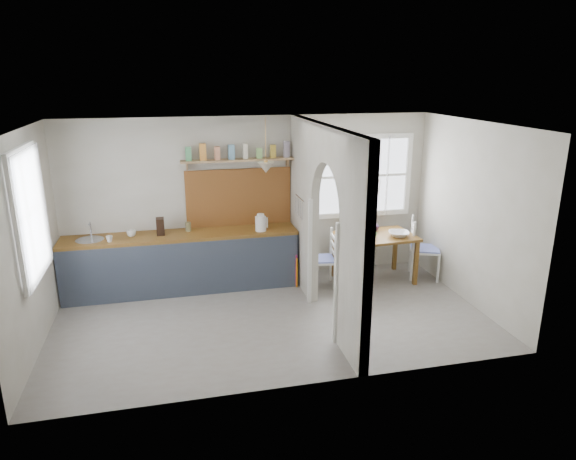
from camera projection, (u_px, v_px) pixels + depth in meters
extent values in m
cube|color=slate|center=(273.00, 319.00, 7.01)|extent=(5.80, 3.20, 0.01)
cube|color=beige|center=(271.00, 126.00, 6.24)|extent=(5.80, 3.20, 0.01)
cube|color=beige|center=(252.00, 199.00, 8.11)|extent=(5.80, 0.01, 2.60)
cube|color=beige|center=(303.00, 272.00, 5.14)|extent=(5.80, 0.01, 2.60)
cube|color=beige|center=(29.00, 244.00, 5.99)|extent=(0.01, 3.20, 2.60)
cube|color=beige|center=(472.00, 214.00, 7.26)|extent=(0.01, 3.20, 2.60)
cube|color=beige|center=(355.00, 254.00, 5.66)|extent=(0.12, 0.80, 2.60)
cube|color=beige|center=(304.00, 206.00, 7.71)|extent=(0.12, 1.20, 2.60)
cube|color=beige|center=(330.00, 169.00, 6.36)|extent=(0.12, 1.20, 1.05)
cube|color=brown|center=(181.00, 235.00, 7.71)|extent=(3.50, 0.60, 0.05)
cube|color=#49515E|center=(184.00, 270.00, 7.58)|extent=(3.50, 0.03, 0.85)
cube|color=#341F13|center=(183.00, 262.00, 7.89)|extent=(3.46, 0.45, 0.85)
cylinder|color=silver|center=(90.00, 241.00, 7.43)|extent=(0.40, 0.40, 0.02)
cube|color=brown|center=(239.00, 197.00, 8.03)|extent=(1.65, 0.03, 0.90)
cube|color=tan|center=(239.00, 160.00, 7.78)|extent=(1.75, 0.20, 0.03)
cube|color=#357C48|center=(188.00, 155.00, 7.58)|extent=(0.09, 0.09, 0.18)
cube|color=#B76F1F|center=(203.00, 154.00, 7.63)|extent=(0.09, 0.09, 0.18)
cube|color=#B36D49|center=(217.00, 154.00, 7.68)|extent=(0.09, 0.09, 0.18)
cube|color=teal|center=(231.00, 153.00, 7.72)|extent=(0.09, 0.09, 0.18)
cube|color=beige|center=(245.00, 153.00, 7.77)|extent=(0.09, 0.09, 0.18)
cube|color=#79B458|center=(259.00, 152.00, 7.82)|extent=(0.09, 0.09, 0.18)
cube|color=#AE8E22|center=(273.00, 152.00, 7.86)|extent=(0.09, 0.09, 0.18)
cube|color=gray|center=(286.00, 151.00, 7.91)|extent=(0.09, 0.09, 0.18)
cone|color=silver|center=(266.00, 167.00, 7.56)|extent=(0.26, 0.26, 0.16)
cylinder|color=silver|center=(300.00, 198.00, 7.55)|extent=(0.02, 0.50, 0.02)
imported|color=white|center=(109.00, 239.00, 7.33)|extent=(0.10, 0.10, 0.09)
imported|color=silver|center=(131.00, 233.00, 7.56)|extent=(0.15, 0.15, 0.10)
cube|color=#341F13|center=(160.00, 226.00, 7.64)|extent=(0.12, 0.16, 0.25)
cylinder|color=olive|center=(188.00, 227.00, 7.82)|extent=(0.09, 0.09, 0.14)
cube|color=#BD1860|center=(296.00, 270.00, 7.98)|extent=(0.02, 0.03, 0.50)
cube|color=orange|center=(297.00, 273.00, 7.95)|extent=(0.02, 0.03, 0.47)
imported|color=silver|center=(399.00, 234.00, 8.03)|extent=(0.40, 0.40, 0.08)
imported|color=#437F4A|center=(374.00, 235.00, 7.95)|extent=(0.11, 0.11, 0.09)
cylinder|color=black|center=(354.00, 236.00, 8.02)|extent=(0.23, 0.23, 0.02)
imported|color=#48294D|center=(374.00, 225.00, 8.31)|extent=(0.18, 0.18, 0.17)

